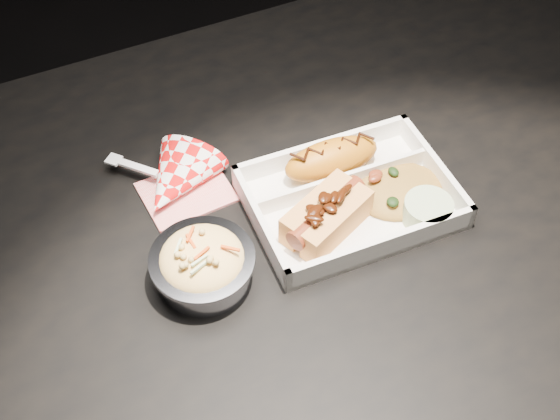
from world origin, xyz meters
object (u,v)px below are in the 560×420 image
Objects in this scene: fried_pastry at (332,159)px; hotdog at (327,214)px; napkin_fork at (175,182)px; food_tray at (349,200)px; foil_coleslaw_cup at (203,263)px; dining_table at (310,240)px.

hotdog is (-0.05, -0.08, 0.00)m from fried_pastry.
fried_pastry is at bearing 35.28° from hotdog.
food_tray is at bearing 16.38° from napkin_fork.
hotdog is 0.16m from foil_coleslaw_cup.
food_tray is 0.06m from hotdog.
food_tray is 2.09× the size of hotdog.
dining_table is at bearing 55.98° from hotdog.
foil_coleslaw_cup is at bearing 157.52° from hotdog.
food_tray is at bearing -93.13° from fried_pastry.
fried_pastry is 1.07× the size of foil_coleslaw_cup.
hotdog is at bearing -149.23° from food_tray.
dining_table is at bearing 142.63° from food_tray.
fried_pastry is at bearing 90.00° from food_tray.
dining_table is at bearing 18.04° from foil_coleslaw_cup.
foil_coleslaw_cup is at bearing -159.01° from fried_pastry.
foil_coleslaw_cup reaches higher than hotdog.
food_tray is at bearing 6.98° from foil_coleslaw_cup.
food_tray is 2.15× the size of foil_coleslaw_cup.
foil_coleslaw_cup is (-0.21, -0.08, -0.00)m from fried_pastry.
hotdog is 1.03× the size of foil_coleslaw_cup.
food_tray is 0.06m from fried_pastry.
dining_table is at bearing -147.35° from fried_pastry.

